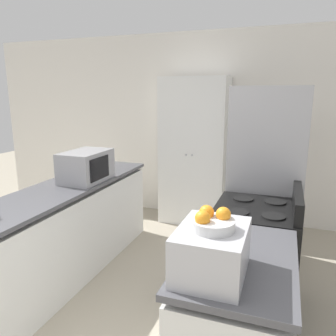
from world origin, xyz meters
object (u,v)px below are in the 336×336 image
Objects in this scene: pantry_cabinet at (194,152)px; fruit_bowl at (212,221)px; stove at (254,260)px; refrigerator at (266,181)px; toaster_oven at (212,251)px; microwave at (86,166)px.

pantry_cabinet is 2.97m from fruit_bowl.
stove is 1.30m from fruit_bowl.
refrigerator is 4.33× the size of toaster_oven.
pantry_cabinet reaches higher than refrigerator.
refrigerator is (0.02, 0.78, 0.46)m from stove.
refrigerator is at bearing 85.48° from toaster_oven.
toaster_oven is at bearing -94.52° from refrigerator.
microwave is 2.59× the size of fruit_bowl.
toaster_oven is at bearing -96.99° from stove.
stove is at bearing -91.15° from refrigerator.
microwave reaches higher than stove.
fruit_bowl is (1.57, -1.32, 0.13)m from microwave.
pantry_cabinet is at bearing 65.07° from microwave.
microwave is 1.27× the size of toaster_oven.
refrigerator is (1.01, -0.98, -0.07)m from pantry_cabinet.
refrigerator is at bearing 88.85° from stove.
refrigerator is 1.86m from toaster_oven.
pantry_cabinet is 1.68m from microwave.
fruit_bowl is at bearing -73.05° from pantry_cabinet.
refrigerator is 1.81m from microwave.
pantry_cabinet is at bearing 106.95° from fruit_bowl.
refrigerator is at bearing 85.54° from fruit_bowl.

